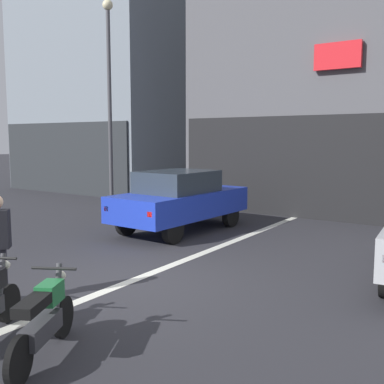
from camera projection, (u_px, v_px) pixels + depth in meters
ground_plane at (125, 283)px, 7.80m from camera, size 120.00×120.00×0.00m
lane_centre_line at (270, 227)px, 12.74m from camera, size 0.20×18.00×0.01m
building_corner_left at (123, 32)px, 23.15m from camera, size 8.21×8.33×15.88m
building_mid_block at (357, 52)px, 16.90m from camera, size 9.66×8.80×11.43m
car_blue_crossing_near at (180, 199)px, 12.10m from camera, size 1.94×4.17×1.64m
street_lamp at (109, 85)px, 15.86m from camera, size 0.36×0.36×7.25m
motorcycle_green_row_centre at (43, 319)px, 5.11m from camera, size 0.84×1.51×0.98m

